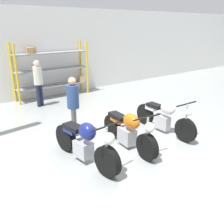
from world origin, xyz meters
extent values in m
plane|color=#9EA3A0|center=(0.00, 0.00, 0.00)|extent=(30.00, 30.00, 0.00)
cube|color=white|center=(0.00, 5.46, 1.80)|extent=(30.00, 0.08, 3.60)
cylinder|color=gold|center=(-1.09, 4.82, 1.13)|extent=(0.08, 0.08, 2.27)
cylinder|color=gold|center=(1.95, 4.82, 1.13)|extent=(0.08, 0.08, 2.27)
cylinder|color=gold|center=(-1.09, 5.37, 1.13)|extent=(0.08, 0.08, 2.27)
cylinder|color=gold|center=(1.95, 5.37, 1.13)|extent=(0.08, 0.08, 2.27)
cube|color=gray|center=(0.43, 5.10, 0.49)|extent=(3.04, 0.55, 0.05)
cube|color=gray|center=(0.43, 5.10, 1.16)|extent=(3.04, 0.55, 0.05)
cube|color=gray|center=(0.43, 5.10, 1.83)|extent=(3.04, 0.55, 0.05)
cube|color=#A87F51|center=(-0.31, 5.18, 1.97)|extent=(0.27, 0.30, 0.23)
cube|color=#A87F51|center=(-0.44, 5.03, 1.97)|extent=(0.25, 0.22, 0.23)
cube|color=tan|center=(1.72, 4.95, 0.65)|extent=(0.26, 0.24, 0.28)
cylinder|color=black|center=(-1.22, -1.08, 0.33)|extent=(0.22, 0.67, 0.65)
cylinder|color=black|center=(-1.37, 0.43, 0.33)|extent=(0.22, 0.67, 0.65)
cube|color=#ADADB2|center=(-1.30, -0.28, 0.29)|extent=(0.33, 0.46, 0.36)
ellipsoid|color=navy|center=(-1.29, -0.45, 0.77)|extent=(0.36, 0.47, 0.38)
cube|color=black|center=(-1.34, 0.06, 0.71)|extent=(0.32, 0.56, 0.10)
cube|color=navy|center=(-1.35, 0.16, 0.62)|extent=(0.26, 0.40, 0.12)
cylinder|color=#ADADB2|center=(-1.22, -1.06, 0.69)|extent=(0.05, 0.05, 0.73)
sphere|color=silver|center=(-1.22, -1.13, 0.84)|extent=(0.23, 0.23, 0.23)
cylinder|color=black|center=(-1.23, -1.03, 1.06)|extent=(0.71, 0.11, 0.04)
cylinder|color=black|center=(-0.13, -1.08, 0.31)|extent=(0.21, 0.63, 0.62)
cylinder|color=black|center=(0.00, 0.38, 0.31)|extent=(0.21, 0.63, 0.62)
cube|color=#ADADB2|center=(-0.06, -0.30, 0.28)|extent=(0.32, 0.49, 0.39)
ellipsoid|color=orange|center=(-0.07, -0.47, 0.72)|extent=(0.35, 0.56, 0.35)
cube|color=black|center=(-0.02, 0.12, 0.67)|extent=(0.30, 0.61, 0.10)
cube|color=orange|center=(-0.02, 0.13, 0.58)|extent=(0.25, 0.43, 0.12)
cylinder|color=#ADADB2|center=(-0.12, -1.06, 0.66)|extent=(0.05, 0.05, 0.69)
sphere|color=silver|center=(-0.13, -1.13, 0.80)|extent=(0.23, 0.23, 0.23)
cylinder|color=black|center=(-0.12, -1.03, 1.00)|extent=(0.73, 0.10, 0.04)
cylinder|color=black|center=(1.31, -1.02, 0.32)|extent=(0.12, 0.64, 0.64)
cylinder|color=black|center=(1.34, 0.51, 0.32)|extent=(0.12, 0.64, 0.64)
cube|color=#ADADB2|center=(1.33, -0.20, 0.29)|extent=(0.20, 0.47, 0.39)
ellipsoid|color=silver|center=(1.32, -0.37, 0.75)|extent=(0.31, 0.47, 0.35)
cube|color=black|center=(1.34, 0.12, 0.69)|extent=(0.26, 0.49, 0.10)
cube|color=silver|center=(1.34, 0.24, 0.60)|extent=(0.22, 0.34, 0.12)
cylinder|color=#ADADB2|center=(1.31, -1.00, 0.67)|extent=(0.05, 0.05, 0.70)
sphere|color=silver|center=(1.31, -1.07, 0.82)|extent=(0.16, 0.16, 0.16)
cylinder|color=black|center=(1.31, -0.97, 1.02)|extent=(0.74, 0.05, 0.04)
cylinder|color=#1E2338|center=(-0.45, 4.24, 0.42)|extent=(0.13, 0.13, 0.83)
cylinder|color=#1E2338|center=(-0.60, 4.15, 0.42)|extent=(0.13, 0.13, 0.83)
cylinder|color=beige|center=(-0.53, 4.19, 1.16)|extent=(0.44, 0.44, 0.66)
sphere|color=beige|center=(-0.53, 4.19, 1.60)|extent=(0.22, 0.22, 0.22)
cylinder|color=#595960|center=(-0.73, 1.18, 0.39)|extent=(0.13, 0.13, 0.78)
cylinder|color=#595960|center=(-0.82, 1.02, 0.39)|extent=(0.13, 0.13, 0.78)
cylinder|color=navy|center=(-0.77, 1.10, 1.10)|extent=(0.44, 0.44, 0.62)
sphere|color=tan|center=(-0.77, 1.10, 1.51)|extent=(0.21, 0.21, 0.21)
camera|label=1|loc=(-3.76, -4.61, 2.88)|focal=40.00mm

